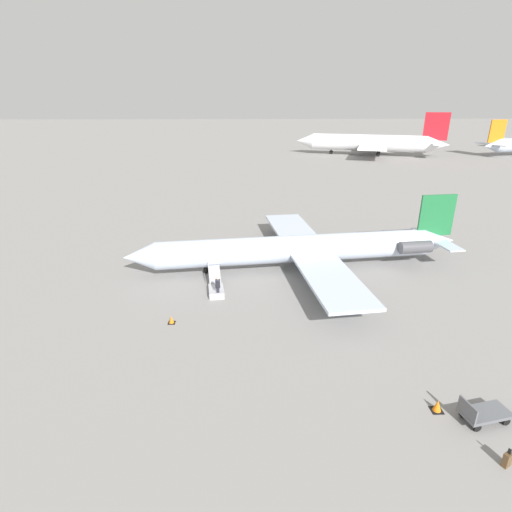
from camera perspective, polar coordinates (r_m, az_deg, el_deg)
name	(u,v)px	position (r m, az deg, el deg)	size (l,w,h in m)	color
ground_plane	(295,268)	(34.95, 5.54, -1.70)	(600.00, 600.00, 0.00)	gray
airplane_main	(305,248)	(34.50, 7.04, 1.15)	(29.11, 22.32, 6.05)	silver
airplane_far_center	(371,143)	(113.08, 16.15, 15.29)	(38.19, 29.11, 10.92)	white
boarding_stairs	(216,288)	(30.50, -5.75, -4.54)	(1.48, 4.10, 1.57)	#B2B2B7
passenger	(218,286)	(29.27, -5.47, -4.29)	(0.36, 0.55, 1.74)	#23232D
luggage_cart	(483,413)	(21.89, 29.71, -18.91)	(2.38, 1.52, 1.22)	#595B60
suitcase	(507,460)	(20.37, 32.24, -23.38)	(0.42, 0.36, 0.88)	brown
traffic_cone_near_stairs	(171,320)	(26.98, -11.99, -8.92)	(0.46, 0.46, 0.51)	black
traffic_cone_near_cart	(437,406)	(21.69, 24.49, -18.91)	(0.54, 0.54, 0.59)	black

